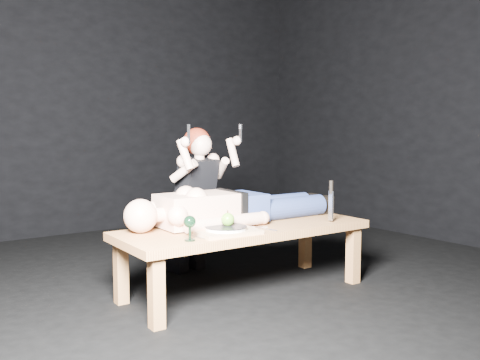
{
  "coord_description": "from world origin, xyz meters",
  "views": [
    {
      "loc": [
        -2.07,
        -2.9,
        1.08
      ],
      "look_at": [
        -0.03,
        -0.11,
        0.75
      ],
      "focal_mm": 39.27,
      "sensor_mm": 36.0,
      "label": 1
    }
  ],
  "objects_px": {
    "goblet": "(190,228)",
    "carving_knife": "(331,201)",
    "lying_man": "(238,203)",
    "serving_tray": "(226,232)",
    "table": "(244,259)",
    "kneeling_woman": "(190,198)"
  },
  "relations": [
    {
      "from": "lying_man",
      "to": "kneeling_woman",
      "type": "height_order",
      "value": "kneeling_woman"
    },
    {
      "from": "carving_knife",
      "to": "goblet",
      "type": "bearing_deg",
      "value": 179.48
    },
    {
      "from": "goblet",
      "to": "serving_tray",
      "type": "bearing_deg",
      "value": 10.25
    },
    {
      "from": "goblet",
      "to": "carving_knife",
      "type": "height_order",
      "value": "carving_knife"
    },
    {
      "from": "kneeling_woman",
      "to": "serving_tray",
      "type": "xyz_separation_m",
      "value": [
        -0.23,
        -0.8,
        -0.1
      ]
    },
    {
      "from": "table",
      "to": "kneeling_woman",
      "type": "xyz_separation_m",
      "value": [
        -0.02,
        0.66,
        0.34
      ]
    },
    {
      "from": "kneeling_woman",
      "to": "carving_knife",
      "type": "relative_size",
      "value": 3.94
    },
    {
      "from": "goblet",
      "to": "carving_knife",
      "type": "relative_size",
      "value": 0.51
    },
    {
      "from": "table",
      "to": "goblet",
      "type": "height_order",
      "value": "goblet"
    },
    {
      "from": "table",
      "to": "lying_man",
      "type": "distance_m",
      "value": 0.39
    },
    {
      "from": "carving_knife",
      "to": "lying_man",
      "type": "bearing_deg",
      "value": 144.48
    },
    {
      "from": "table",
      "to": "lying_man",
      "type": "xyz_separation_m",
      "value": [
        0.06,
        0.15,
        0.36
      ]
    },
    {
      "from": "table",
      "to": "lying_man",
      "type": "height_order",
      "value": "lying_man"
    },
    {
      "from": "serving_tray",
      "to": "goblet",
      "type": "height_order",
      "value": "goblet"
    },
    {
      "from": "serving_tray",
      "to": "carving_knife",
      "type": "bearing_deg",
      "value": -6.44
    },
    {
      "from": "serving_tray",
      "to": "table",
      "type": "bearing_deg",
      "value": 29.85
    },
    {
      "from": "table",
      "to": "kneeling_woman",
      "type": "bearing_deg",
      "value": 93.15
    },
    {
      "from": "lying_man",
      "to": "goblet",
      "type": "height_order",
      "value": "lying_man"
    },
    {
      "from": "serving_tray",
      "to": "goblet",
      "type": "distance_m",
      "value": 0.3
    },
    {
      "from": "lying_man",
      "to": "serving_tray",
      "type": "height_order",
      "value": "lying_man"
    },
    {
      "from": "table",
      "to": "kneeling_woman",
      "type": "distance_m",
      "value": 0.74
    },
    {
      "from": "kneeling_woman",
      "to": "serving_tray",
      "type": "relative_size",
      "value": 2.97
    }
  ]
}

